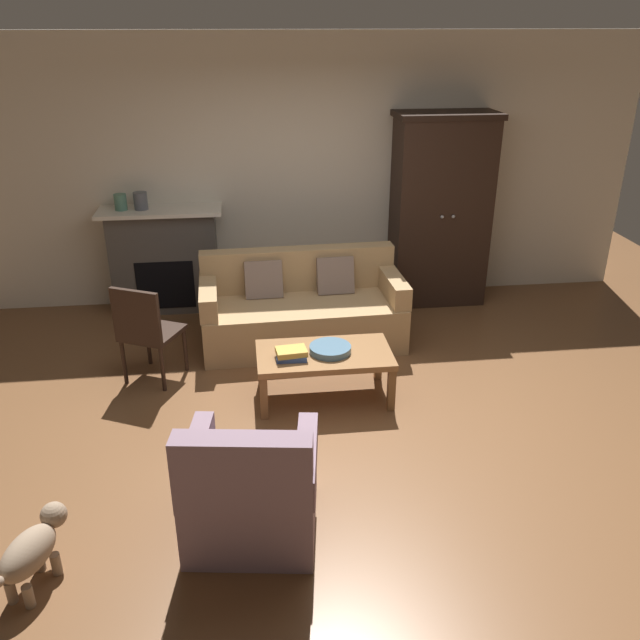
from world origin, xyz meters
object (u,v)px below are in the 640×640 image
(side_chair_wooden, at_px, (146,328))
(book_stack, at_px, (291,354))
(fireplace, at_px, (165,259))
(fruit_bowl, at_px, (330,349))
(dog, at_px, (32,549))
(armoire, at_px, (440,210))
(coffee_table, at_px, (324,358))
(couch, at_px, (302,311))
(mantel_vase_jade, at_px, (121,202))
(mantel_vase_slate, at_px, (141,201))
(armchair_near_left, at_px, (251,492))

(side_chair_wooden, bearing_deg, book_stack, -23.46)
(fireplace, distance_m, side_chair_wooden, 1.61)
(fruit_bowl, height_order, dog, fruit_bowl)
(armoire, bearing_deg, side_chair_wooden, -152.74)
(coffee_table, xyz_separation_m, dog, (-1.84, -1.79, -0.12))
(couch, distance_m, coffee_table, 1.09)
(mantel_vase_jade, bearing_deg, coffee_table, -48.06)
(couch, bearing_deg, side_chair_wooden, -155.02)
(armoire, distance_m, book_stack, 2.77)
(fruit_bowl, bearing_deg, dog, -136.53)
(mantel_vase_slate, bearing_deg, fireplace, 5.69)
(armoire, bearing_deg, coffee_table, -127.32)
(fireplace, bearing_deg, coffee_table, -54.81)
(book_stack, height_order, armchair_near_left, armchair_near_left)
(book_stack, height_order, dog, book_stack)
(fireplace, bearing_deg, fruit_bowl, -53.90)
(coffee_table, bearing_deg, dog, -135.77)
(armoire, xyz_separation_m, side_chair_wooden, (-2.97, -1.53, -0.51))
(fruit_bowl, xyz_separation_m, mantel_vase_slate, (-1.68, 2.03, 0.76))
(coffee_table, distance_m, dog, 2.57)
(couch, bearing_deg, mantel_vase_jade, 151.60)
(fireplace, height_order, book_stack, fireplace)
(fireplace, xyz_separation_m, couch, (1.37, -0.96, -0.25))
(armchair_near_left, relative_size, side_chair_wooden, 0.98)
(armoire, xyz_separation_m, armchair_near_left, (-2.14, -3.51, -0.71))
(fireplace, bearing_deg, dog, -95.88)
(armoire, distance_m, mantel_vase_slate, 3.14)
(couch, xyz_separation_m, armchair_near_left, (-0.56, -2.63, -0.00))
(mantel_vase_slate, xyz_separation_m, armchair_near_left, (0.99, -3.57, -0.89))
(coffee_table, bearing_deg, armoire, 52.68)
(mantel_vase_jade, bearing_deg, couch, -28.40)
(armoire, bearing_deg, dog, -131.62)
(armoire, relative_size, dog, 3.78)
(fruit_bowl, xyz_separation_m, dog, (-1.89, -1.79, -0.20))
(armoire, xyz_separation_m, couch, (-1.58, -0.88, -0.71))
(couch, xyz_separation_m, dog, (-1.76, -2.88, -0.07))
(mantel_vase_slate, distance_m, side_chair_wooden, 1.74)
(couch, height_order, armchair_near_left, armchair_near_left)
(book_stack, distance_m, dog, 2.34)
(coffee_table, relative_size, mantel_vase_slate, 6.24)
(mantel_vase_jade, height_order, dog, mantel_vase_jade)
(armoire, relative_size, couch, 1.05)
(mantel_vase_slate, bearing_deg, armoire, -1.10)
(couch, distance_m, dog, 3.38)
(mantel_vase_slate, bearing_deg, dog, -93.22)
(armchair_near_left, bearing_deg, side_chair_wooden, 112.67)
(mantel_vase_jade, relative_size, armchair_near_left, 0.19)
(dog, bearing_deg, mantel_vase_jade, 89.77)
(fireplace, distance_m, book_stack, 2.43)
(mantel_vase_jade, xyz_separation_m, dog, (-0.02, -3.83, -0.96))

